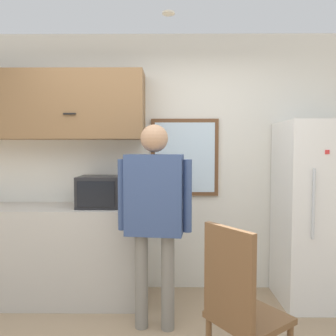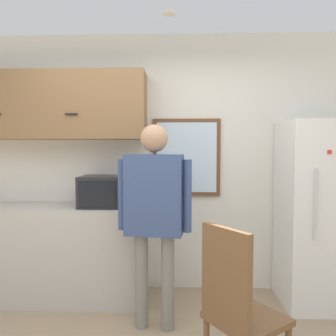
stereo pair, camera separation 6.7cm
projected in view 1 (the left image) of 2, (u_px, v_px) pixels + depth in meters
name	position (u px, v px, depth m)	size (l,w,h in m)	color
back_wall	(152.00, 163.00, 3.51)	(6.00, 0.06, 2.70)	silver
counter	(37.00, 253.00, 3.25)	(2.13, 0.58, 0.93)	#BCB7AD
upper_cabinets	(38.00, 106.00, 3.28)	(2.13, 0.37, 0.67)	olive
microwave	(105.00, 192.00, 3.19)	(0.50, 0.38, 0.30)	#232326
person	(154.00, 205.00, 2.68)	(0.61, 0.28, 1.70)	gray
refrigerator	(321.00, 213.00, 3.17)	(0.78, 0.66, 1.76)	white
chair	(239.00, 303.00, 2.02)	(0.59, 0.59, 1.03)	brown
window	(185.00, 157.00, 3.46)	(0.71, 0.05, 0.81)	brown
ceiling_light	(168.00, 13.00, 2.84)	(0.11, 0.11, 0.01)	white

